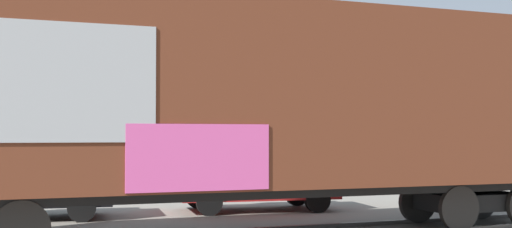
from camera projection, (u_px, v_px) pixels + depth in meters
freight_car at (253, 101)px, 13.12m from camera, size 15.18×3.28×4.60m
flagpole at (22, 6)px, 21.89m from camera, size 1.26×0.55×9.94m
hillside at (44, 91)px, 74.59m from camera, size 113.15×40.74×18.14m
parked_car_black at (14, 180)px, 15.86m from camera, size 4.43×2.26×1.82m
parked_car_red at (254, 176)px, 17.76m from camera, size 4.21×2.27×1.76m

